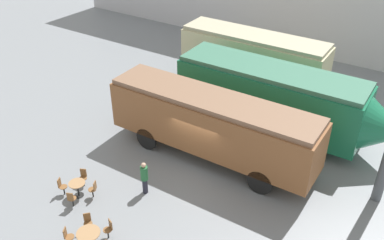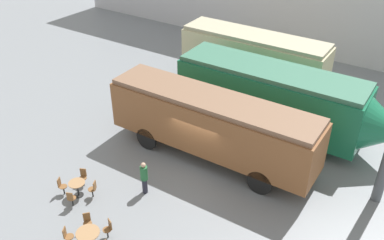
% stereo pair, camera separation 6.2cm
% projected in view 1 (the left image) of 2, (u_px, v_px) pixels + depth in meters
% --- Properties ---
extents(ground_plane, '(80.00, 80.00, 0.00)m').
position_uv_depth(ground_plane, '(200.00, 162.00, 21.30)').
color(ground_plane, gray).
extents(passenger_coach_vintage, '(9.33, 2.44, 3.63)m').
position_uv_depth(passenger_coach_vintage, '(253.00, 56.00, 26.98)').
color(passenger_coach_vintage, beige).
rests_on(passenger_coach_vintage, ground_plane).
extents(streamlined_locomotive, '(12.04, 2.81, 3.63)m').
position_uv_depth(streamlined_locomotive, '(285.00, 99.00, 22.52)').
color(streamlined_locomotive, '#196B47').
rests_on(streamlined_locomotive, ground_plane).
extents(passenger_coach_wooden, '(10.59, 2.45, 3.46)m').
position_uv_depth(passenger_coach_wooden, '(212.00, 122.00, 20.56)').
color(passenger_coach_wooden, brown).
rests_on(passenger_coach_wooden, ground_plane).
extents(cafe_table_near, '(0.74, 0.74, 0.74)m').
position_uv_depth(cafe_table_near, '(77.00, 186.00, 18.97)').
color(cafe_table_near, black).
rests_on(cafe_table_near, ground_plane).
extents(cafe_table_mid, '(0.93, 0.93, 0.71)m').
position_uv_depth(cafe_table_mid, '(89.00, 235.00, 16.50)').
color(cafe_table_mid, black).
rests_on(cafe_table_mid, ground_plane).
extents(cafe_chair_0, '(0.38, 0.40, 0.87)m').
position_uv_depth(cafe_chair_0, '(71.00, 198.00, 18.37)').
color(cafe_chair_0, black).
rests_on(cafe_chair_0, ground_plane).
extents(cafe_chair_1, '(0.40, 0.38, 0.87)m').
position_uv_depth(cafe_chair_1, '(94.00, 188.00, 18.91)').
color(cafe_chair_1, black).
rests_on(cafe_chair_1, ground_plane).
extents(cafe_chair_2, '(0.38, 0.40, 0.87)m').
position_uv_depth(cafe_chair_2, '(83.00, 176.00, 19.61)').
color(cafe_chair_2, black).
rests_on(cafe_chair_2, ground_plane).
extents(cafe_chair_3, '(0.40, 0.38, 0.87)m').
position_uv_depth(cafe_chair_3, '(61.00, 185.00, 19.07)').
color(cafe_chair_3, black).
rests_on(cafe_chair_3, ground_plane).
extents(cafe_chair_6, '(0.38, 0.40, 0.87)m').
position_uv_depth(cafe_chair_6, '(109.00, 228.00, 16.92)').
color(cafe_chair_6, black).
rests_on(cafe_chair_6, ground_plane).
extents(cafe_chair_7, '(0.40, 0.40, 0.87)m').
position_uv_depth(cafe_chair_7, '(88.00, 221.00, 17.23)').
color(cafe_chair_7, black).
rests_on(cafe_chair_7, ground_plane).
extents(cafe_chair_8, '(0.40, 0.39, 0.87)m').
position_uv_depth(cafe_chair_8, '(68.00, 236.00, 16.58)').
color(cafe_chair_8, black).
rests_on(cafe_chair_8, ground_plane).
extents(visitor_person, '(0.34, 0.34, 1.67)m').
position_uv_depth(visitor_person, '(144.00, 177.00, 18.97)').
color(visitor_person, '#262633').
rests_on(visitor_person, ground_plane).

